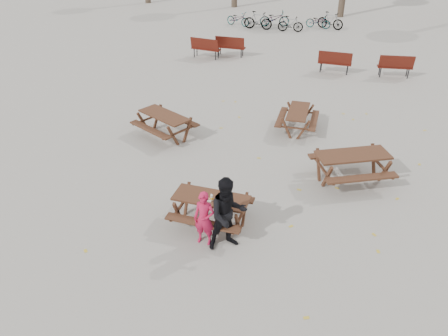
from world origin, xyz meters
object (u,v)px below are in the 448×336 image
(main_picnic_table, at_px, (211,203))
(picnic_table_far, at_px, (297,120))
(soda_bottle, at_px, (212,198))
(picnic_table_east, at_px, (351,167))
(food_tray, at_px, (208,200))
(child, at_px, (204,219))
(picnic_table_north, at_px, (165,125))
(adult, at_px, (228,214))

(main_picnic_table, bearing_deg, picnic_table_far, 79.13)
(soda_bottle, relative_size, picnic_table_east, 0.09)
(food_tray, xyz_separation_m, child, (0.11, -0.54, -0.12))
(child, relative_size, picnic_table_north, 0.73)
(picnic_table_north, bearing_deg, child, -30.75)
(adult, relative_size, picnic_table_east, 0.90)
(food_tray, xyz_separation_m, soda_bottle, (0.08, 0.04, 0.05))
(child, distance_m, picnic_table_north, 5.60)
(picnic_table_north, height_order, picnic_table_far, picnic_table_north)
(picnic_table_north, bearing_deg, picnic_table_east, 16.77)
(main_picnic_table, distance_m, child, 0.71)
(main_picnic_table, relative_size, picnic_table_far, 1.08)
(food_tray, relative_size, picnic_table_east, 0.09)
(main_picnic_table, distance_m, picnic_table_east, 4.30)
(food_tray, distance_m, picnic_table_far, 6.08)
(child, height_order, picnic_table_far, child)
(food_tray, xyz_separation_m, picnic_table_north, (-2.98, 4.12, -0.39))
(soda_bottle, distance_m, child, 0.61)
(soda_bottle, bearing_deg, food_tray, -153.19)
(picnic_table_north, bearing_deg, food_tray, -28.37)
(food_tray, distance_m, picnic_table_north, 5.10)
(adult, xyz_separation_m, picnic_table_north, (-3.63, 4.63, -0.50))
(main_picnic_table, distance_m, adult, 0.96)
(child, xyz_separation_m, picnic_table_far, (1.03, 6.50, -0.31))
(picnic_table_east, bearing_deg, adult, -151.37)
(food_tray, height_order, child, child)
(main_picnic_table, distance_m, picnic_table_far, 5.90)
(food_tray, height_order, picnic_table_far, food_tray)
(main_picnic_table, distance_m, soda_bottle, 0.29)
(main_picnic_table, xyz_separation_m, adult, (0.62, -0.67, 0.31))
(picnic_table_north, distance_m, picnic_table_far, 4.51)
(picnic_table_far, bearing_deg, soda_bottle, 167.36)
(main_picnic_table, xyz_separation_m, child, (0.08, -0.70, 0.09))
(picnic_table_far, bearing_deg, picnic_table_north, 111.43)
(food_tray, relative_size, adult, 0.10)
(soda_bottle, distance_m, picnic_table_east, 4.36)
(adult, bearing_deg, main_picnic_table, 98.23)
(food_tray, relative_size, picnic_table_far, 0.11)
(soda_bottle, relative_size, child, 0.13)
(soda_bottle, xyz_separation_m, picnic_table_north, (-3.07, 4.08, -0.45))
(main_picnic_table, height_order, picnic_table_north, picnic_table_north)
(picnic_table_north, xyz_separation_m, picnic_table_far, (4.12, 1.83, -0.04))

